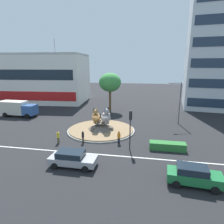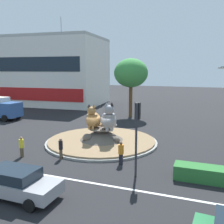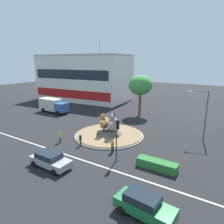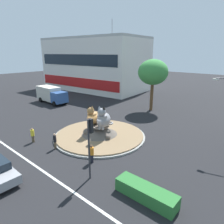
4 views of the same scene
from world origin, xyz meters
name	(u,v)px [view 2 (image 2 of 4)]	position (x,y,z in m)	size (l,w,h in m)	color
ground_plane	(102,143)	(0.00, 0.00, 0.00)	(160.00, 160.00, 0.00)	black
lane_centreline	(53,176)	(0.00, -7.94, 0.00)	(112.00, 0.20, 0.01)	silver
roundabout_island	(101,138)	(-0.01, 0.00, 0.41)	(10.20, 10.20, 1.38)	gray
cat_statue_tabby	(93,119)	(-0.74, -0.22, 2.21)	(1.51, 2.36, 2.26)	#9E703D
cat_statue_grey	(109,119)	(0.82, -0.23, 2.30)	(2.16, 2.71, 2.51)	gray
traffic_light_mast	(137,125)	(4.89, -5.98, 3.28)	(0.33, 0.46, 4.69)	#2D2D33
shophouse_block	(39,71)	(-22.43, 21.65, 6.30)	(26.10, 15.00, 16.51)	silver
clipped_hedge_strip	(210,174)	(9.26, -5.28, 0.45)	(4.17, 1.20, 0.90)	#2D7033
broadleaf_tree_behind_island	(131,73)	(-1.12, 13.30, 6.13)	(4.69, 4.69, 8.17)	brown
pedestrian_yellow_shirt	(22,146)	(-4.29, -5.68, 0.84)	(0.37, 0.37, 1.61)	brown
pedestrian_black_shirt	(61,148)	(-1.21, -5.02, 0.87)	(0.31, 0.31, 1.63)	brown
pedestrian_orange_shirt	(121,153)	(3.36, -4.45, 0.86)	(0.39, 0.39, 1.66)	black
sedan_on_far_lane	(16,182)	(-0.35, -10.81, 0.81)	(4.66, 2.15, 1.54)	#99999E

